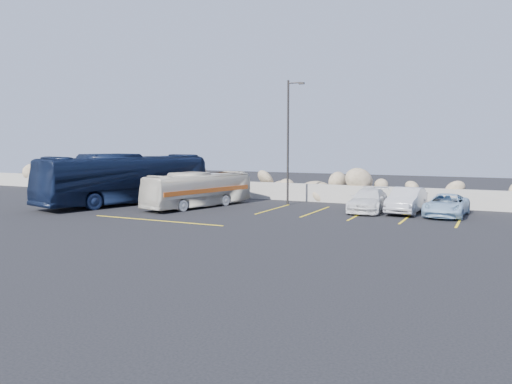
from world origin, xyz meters
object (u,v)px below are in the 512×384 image
at_px(car_c, 369,200).
at_px(tour_coach, 126,179).
at_px(vintage_bus, 199,190).
at_px(car_d, 446,205).
at_px(car_b, 407,200).
at_px(lamppost, 289,139).

bearing_deg(car_c, tour_coach, -170.35).
xyz_separation_m(tour_coach, car_c, (15.28, 3.22, -0.99)).
xyz_separation_m(vintage_bus, car_d, (14.34, 2.51, -0.50)).
xyz_separation_m(tour_coach, car_b, (17.38, 3.54, -0.93)).
bearing_deg(tour_coach, lamppost, 38.46).
height_order(lamppost, car_c, lamppost).
xyz_separation_m(lamppost, car_b, (7.58, -0.72, -3.57)).
bearing_deg(car_d, tour_coach, -167.24).
bearing_deg(car_b, car_c, -168.24).
bearing_deg(car_d, car_c, -177.11).
height_order(lamppost, vintage_bus, lamppost).
bearing_deg(lamppost, car_c, -10.70).
xyz_separation_m(car_b, car_c, (-2.10, -0.32, -0.06)).
relative_size(vintage_bus, car_d, 1.81).
height_order(tour_coach, car_b, tour_coach).
bearing_deg(lamppost, car_b, -5.40).
bearing_deg(tour_coach, vintage_bus, 22.21).
distance_m(tour_coach, car_b, 17.76).
height_order(car_c, car_d, car_c).
distance_m(vintage_bus, tour_coach, 5.29).
relative_size(lamppost, car_d, 1.83).
relative_size(tour_coach, car_c, 2.60).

